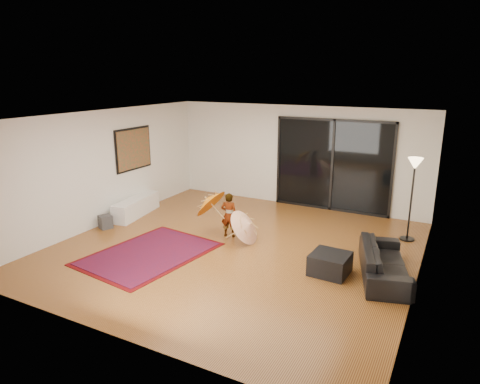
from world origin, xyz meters
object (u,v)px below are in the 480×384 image
Objects in this scene: media_console at (136,207)px; sofa at (384,262)px; ottoman at (330,264)px; child at (229,215)px.

sofa reaches higher than media_console.
ottoman is 2.63m from child.
child reaches higher than ottoman.
child is (-2.50, 0.76, 0.31)m from ottoman.
sofa is 0.95m from ottoman.
sofa is (6.20, -0.62, 0.05)m from media_console.
media_console is 5.40m from ottoman.
media_console is 6.23m from sofa.
child is at bearing 163.19° from ottoman.
sofa is at bearing -14.91° from media_console.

